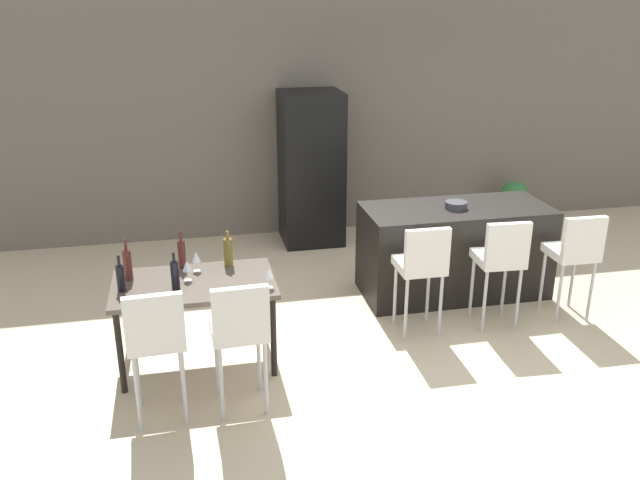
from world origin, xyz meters
name	(u,v)px	position (x,y,z in m)	size (l,w,h in m)	color
ground_plane	(434,322)	(0.00, 0.00, 0.00)	(10.00, 10.00, 0.00)	#C6B28E
back_wall	(359,116)	(0.00, 2.84, 1.45)	(10.00, 0.12, 2.90)	#665B51
kitchen_island	(454,250)	(0.42, 0.61, 0.46)	(1.86, 0.81, 0.92)	black
bar_chair_left	(422,263)	(-0.23, -0.18, 0.70)	(0.40, 0.40, 1.05)	silver
bar_chair_middle	(501,256)	(0.52, -0.18, 0.70)	(0.42, 0.42, 1.05)	silver
bar_chair_right	(575,250)	(1.26, -0.18, 0.70)	(0.41, 0.41, 1.05)	silver
dining_table	(194,290)	(-2.21, -0.27, 0.67)	(1.30, 0.79, 0.74)	#4C4238
dining_chair_near	(156,335)	(-2.49, -1.02, 0.70)	(0.42, 0.42, 1.05)	silver
dining_chair_far	(240,326)	(-1.91, -1.02, 0.70)	(0.41, 0.41, 1.05)	silver
wine_bottle_middle	(121,278)	(-2.76, -0.33, 0.85)	(0.06, 0.06, 0.30)	black
wine_bottle_left	(175,275)	(-2.34, -0.39, 0.86)	(0.07, 0.07, 0.31)	black
wine_bottle_right	(228,252)	(-1.90, 0.01, 0.87)	(0.08, 0.08, 0.31)	brown
wine_bottle_end	(182,253)	(-2.29, 0.05, 0.87)	(0.06, 0.06, 0.33)	#471E19
wine_bottle_far	(128,264)	(-2.72, -0.11, 0.87)	(0.07, 0.07, 0.35)	#471E19
wine_glass_near	(196,257)	(-2.17, -0.05, 0.86)	(0.07, 0.07, 0.17)	silver
wine_glass_corner	(187,266)	(-2.25, -0.23, 0.86)	(0.07, 0.07, 0.17)	silver
wine_glass_inner	(269,273)	(-1.62, -0.51, 0.86)	(0.07, 0.07, 0.17)	silver
refrigerator	(311,169)	(-0.71, 2.40, 0.92)	(0.72, 0.68, 1.84)	black
fruit_bowl	(456,205)	(0.39, 0.57, 0.96)	(0.21, 0.21, 0.07)	#333338
potted_plant	(514,200)	(2.00, 2.39, 0.35)	(0.39, 0.39, 0.59)	#996B4C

